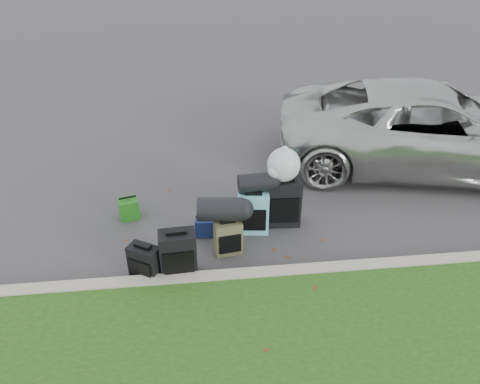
{
  "coord_description": "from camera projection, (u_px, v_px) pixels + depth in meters",
  "views": [
    {
      "loc": [
        -0.68,
        -5.25,
        3.98
      ],
      "look_at": [
        -0.1,
        0.2,
        0.55
      ],
      "focal_mm": 35.0,
      "sensor_mm": 36.0,
      "label": 1
    }
  ],
  "objects": [
    {
      "name": "suitcase_small_black",
      "position": [
        145.0,
        263.0,
        5.68
      ],
      "size": [
        0.43,
        0.37,
        0.47
      ],
      "primitive_type": "cube",
      "rotation": [
        0.0,
        0.0,
        -0.53
      ],
      "color": "black",
      "rests_on": "ground"
    },
    {
      "name": "suitcase_large_black_right",
      "position": [
        283.0,
        202.0,
        6.61
      ],
      "size": [
        0.49,
        0.31,
        0.71
      ],
      "primitive_type": "cube",
      "rotation": [
        0.0,
        0.0,
        -0.06
      ],
      "color": "black",
      "rests_on": "ground"
    },
    {
      "name": "ground",
      "position": [
        249.0,
        232.0,
        6.6
      ],
      "size": [
        120.0,
        120.0,
        0.0
      ],
      "primitive_type": "plane",
      "color": "#383535",
      "rests_on": "ground"
    },
    {
      "name": "duffel_right",
      "position": [
        255.0,
        183.0,
        6.31
      ],
      "size": [
        0.48,
        0.28,
        0.26
      ],
      "primitive_type": "cylinder",
      "rotation": [
        0.0,
        1.57,
        0.05
      ],
      "color": "black",
      "rests_on": "suitcase_teal"
    },
    {
      "name": "trash_bag",
      "position": [
        284.0,
        165.0,
        6.32
      ],
      "size": [
        0.46,
        0.46,
        0.46
      ],
      "primitive_type": "sphere",
      "color": "silver",
      "rests_on": "suitcase_large_black_right"
    },
    {
      "name": "curb",
      "position": [
        259.0,
        276.0,
        5.72
      ],
      "size": [
        120.0,
        0.18,
        0.15
      ],
      "primitive_type": "cube",
      "color": "#9E937F",
      "rests_on": "ground"
    },
    {
      "name": "suitcase_olive",
      "position": [
        228.0,
        237.0,
        6.11
      ],
      "size": [
        0.38,
        0.27,
        0.48
      ],
      "primitive_type": "cube",
      "rotation": [
        0.0,
        0.0,
        0.14
      ],
      "color": "#44432A",
      "rests_on": "ground"
    },
    {
      "name": "suv",
      "position": [
        430.0,
        127.0,
        7.93
      ],
      "size": [
        5.48,
        3.41,
        1.41
      ],
      "primitive_type": "imported",
      "rotation": [
        0.0,
        0.0,
        1.35
      ],
      "color": "#B7B7B2",
      "rests_on": "ground"
    },
    {
      "name": "suitcase_teal",
      "position": [
        253.0,
        213.0,
        6.48
      ],
      "size": [
        0.45,
        0.3,
        0.61
      ],
      "primitive_type": "cube",
      "rotation": [
        0.0,
        0.0,
        -0.13
      ],
      "color": "#58ACAD",
      "rests_on": "ground"
    },
    {
      "name": "tote_navy",
      "position": [
        204.0,
        227.0,
        6.48
      ],
      "size": [
        0.26,
        0.21,
        0.26
      ],
      "primitive_type": "cube",
      "rotation": [
        0.0,
        0.0,
        -0.09
      ],
      "color": "navy",
      "rests_on": "ground"
    },
    {
      "name": "tote_green",
      "position": [
        129.0,
        209.0,
        6.83
      ],
      "size": [
        0.32,
        0.28,
        0.31
      ],
      "primitive_type": "cube",
      "rotation": [
        0.0,
        0.0,
        0.25
      ],
      "color": "#217219",
      "rests_on": "ground"
    },
    {
      "name": "duffel_left",
      "position": [
        220.0,
        209.0,
        5.95
      ],
      "size": [
        0.6,
        0.37,
        0.31
      ],
      "primitive_type": "cylinder",
      "rotation": [
        0.0,
        1.57,
        -0.1
      ],
      "color": "black",
      "rests_on": "suitcase_olive"
    },
    {
      "name": "suitcase_large_black_left",
      "position": [
        178.0,
        254.0,
        5.69
      ],
      "size": [
        0.46,
        0.29,
        0.64
      ],
      "primitive_type": "cube",
      "rotation": [
        0.0,
        0.0,
        0.06
      ],
      "color": "black",
      "rests_on": "ground"
    }
  ]
}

